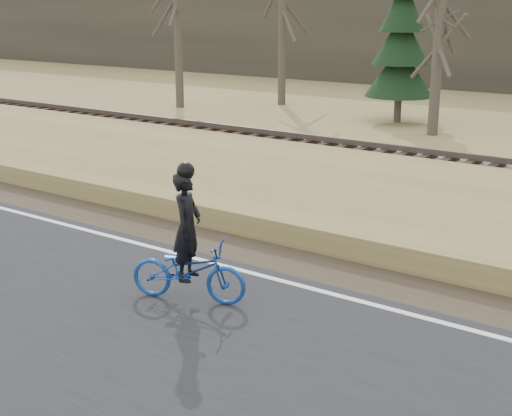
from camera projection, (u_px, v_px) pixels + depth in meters
The scene contains 12 objects.
ground at pixel (144, 253), 12.96m from camera, with size 120.00×120.00×0.00m, color #93864B.
road at pixel (30, 296), 10.99m from camera, with size 120.00×6.00×0.06m, color black.
edge_line at pixel (152, 247), 13.09m from camera, with size 120.00×0.12×0.01m, color silver.
shoulder at pixel (187, 236), 13.89m from camera, with size 120.00×1.60×0.04m, color #473A2B.
embankment at pixel (274, 194), 16.18m from camera, with size 120.00×5.00×0.44m, color #93864B.
ballast at pixel (353, 164), 19.16m from camera, with size 120.00×3.00×0.45m, color slate.
railroad at pixel (353, 153), 19.07m from camera, with size 120.00×2.40×0.29m.
cyclist at pixel (188, 258), 10.59m from camera, with size 1.90×1.19×2.13m.
bare_tree_far_left at pixel (178, 18), 30.34m from camera, with size 0.36×0.36×7.59m, color #4C4338.
bare_tree_left at pixel (282, 3), 31.00m from camera, with size 0.36×0.36×8.80m, color #4C4338.
bare_tree_near_left at pixel (439, 38), 23.82m from camera, with size 0.36×0.36×6.55m, color #4C4338.
conifer at pixel (401, 40), 26.62m from camera, with size 2.60×2.60×6.48m.
Camera 1 is at (8.76, -8.77, 4.36)m, focal length 50.00 mm.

